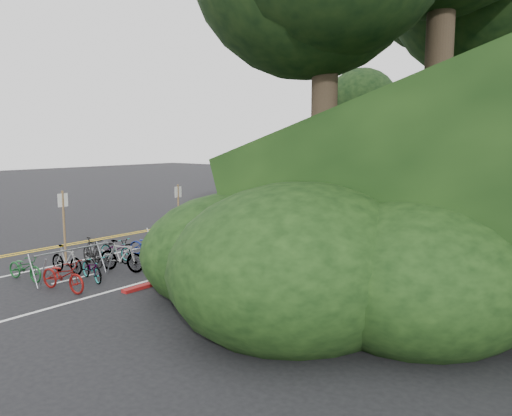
# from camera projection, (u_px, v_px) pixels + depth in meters

# --- Properties ---
(ground) EXTENTS (120.00, 120.00, 0.00)m
(ground) POSITION_uv_depth(u_px,v_px,m) (76.00, 255.00, 19.86)
(ground) COLOR black
(ground) RESTS_ON ground
(road_markings) EXTENTS (7.47, 80.00, 0.01)m
(road_markings) POSITION_uv_depth(u_px,v_px,m) (248.00, 223.00, 27.34)
(road_markings) COLOR gold
(road_markings) RESTS_ON ground
(red_curb) EXTENTS (0.25, 28.00, 0.10)m
(red_curb) POSITION_uv_depth(u_px,v_px,m) (347.00, 228.00, 25.71)
(red_curb) COLOR maroon
(red_curb) RESTS_ON ground
(tree_cluster) EXTENTS (33.12, 54.60, 19.59)m
(tree_cluster) POSITION_uv_depth(u_px,v_px,m) (495.00, 9.00, 29.42)
(tree_cluster) COLOR #2D2319
(tree_cluster) RESTS_ON ground
(bike_rack_front) EXTENTS (1.09, 2.65, 1.06)m
(bike_rack_front) POSITION_uv_depth(u_px,v_px,m) (74.00, 257.00, 16.08)
(bike_rack_front) COLOR gray
(bike_rack_front) RESTS_ON ground
(bike_racks_rest) EXTENTS (1.14, 23.00, 1.17)m
(bike_racks_rest) POSITION_uv_depth(u_px,v_px,m) (313.00, 206.00, 28.04)
(bike_racks_rest) COLOR gray
(bike_racks_rest) RESTS_ON ground
(signpost_near) EXTENTS (0.08, 0.40, 2.67)m
(signpost_near) POSITION_uv_depth(u_px,v_px,m) (64.00, 221.00, 18.61)
(signpost_near) COLOR brown
(signpost_near) RESTS_ON ground
(signposts_rest) EXTENTS (0.08, 18.40, 2.50)m
(signposts_rest) POSITION_uv_depth(u_px,v_px,m) (288.00, 192.00, 30.21)
(signposts_rest) COLOR brown
(signposts_rest) RESTS_ON ground
(bike_front) EXTENTS (0.60, 1.53, 0.79)m
(bike_front) POSITION_uv_depth(u_px,v_px,m) (95.00, 251.00, 18.78)
(bike_front) COLOR #9E9EA3
(bike_front) RESTS_ON ground
(bike_valet) EXTENTS (3.25, 14.99, 1.09)m
(bike_valet) POSITION_uv_depth(u_px,v_px,m) (193.00, 239.00, 20.63)
(bike_valet) COLOR #144C1E
(bike_valet) RESTS_ON ground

